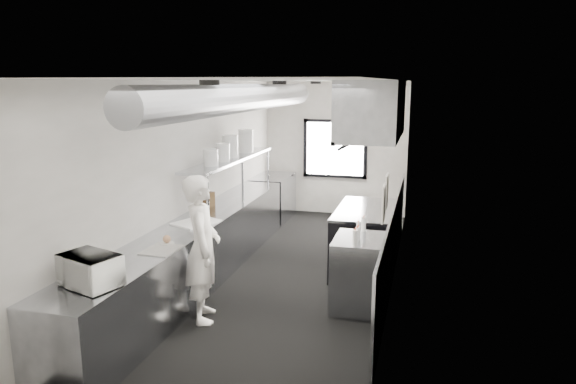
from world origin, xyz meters
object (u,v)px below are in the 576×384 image
Objects in this scene: cutting_board at (196,222)px; deli_tub_a at (95,268)px; squeeze_bottle_b at (357,234)px; squeeze_bottle_d at (358,228)px; prep_counter at (197,253)px; plate_stack_d at (246,141)px; knife_block at (209,200)px; squeeze_bottle_a at (355,238)px; exhaust_hood at (373,110)px; pass_shelf at (231,160)px; range at (365,239)px; deli_tub_b at (96,269)px; bottle_station at (360,273)px; microwave at (90,270)px; far_work_table at (273,197)px; plate_stack_a at (211,157)px; plate_stack_c at (230,146)px; line_cook at (203,249)px; squeeze_bottle_e at (364,224)px; squeeze_bottle_c at (358,233)px; small_plate at (167,243)px; plate_stack_b at (223,152)px.

deli_tub_a is at bearing -95.40° from cutting_board.
squeeze_bottle_b is 0.27m from squeeze_bottle_d.
prep_counter is 14.85× the size of plate_stack_d.
plate_stack_d reaches higher than cutting_board.
knife_block is 1.13× the size of squeeze_bottle_a.
exhaust_hood is at bearing 29.83° from cutting_board.
pass_shelf reaches higher than knife_block.
exhaust_hood reaches higher than range.
prep_counter is 43.16× the size of deli_tub_b.
squeeze_bottle_b reaches higher than bottle_station.
far_work_table is at bearing 108.27° from microwave.
microwave reaches higher than squeeze_bottle_b.
plate_stack_d is 2.53× the size of squeeze_bottle_b.
knife_block is 0.72m from plate_stack_a.
prep_counter is 2.04m from plate_stack_c.
microwave is 0.34m from deli_tub_b.
line_cook reaches higher than deli_tub_b.
deli_tub_b is 0.56× the size of plate_stack_a.
deli_tub_b is 0.62× the size of knife_block.
pass_shelf is 2.76m from squeeze_bottle_e.
plate_stack_d is (-0.08, 2.30, 0.86)m from cutting_board.
exhaust_hood is 8.89× the size of plate_stack_a.
exhaust_hood is 2.02m from squeeze_bottle_c.
bottle_station is at bearing -87.49° from line_cook.
knife_block is (-0.72, 1.85, 0.14)m from line_cook.
squeeze_bottle_e is (1.74, 1.12, 0.12)m from line_cook.
range is 3.08m from small_plate.
exhaust_hood reaches higher than plate_stack_b.
far_work_table is at bearing 120.96° from squeeze_bottle_d.
exhaust_hood is at bearing 46.18° from small_plate.
plate_stack_b is at bearing 91.41° from prep_counter.
plate_stack_c is (-2.32, 0.37, -0.64)m from exhaust_hood.
deli_tub_a is 2.00m from cutting_board.
plate_stack_d reaches higher than range.
plate_stack_b is (-2.27, -0.07, -0.68)m from exhaust_hood.
deli_tub_b is 0.49× the size of plate_stack_b.
cutting_board reaches higher than small_plate.
plate_stack_a is at bearing -89.45° from pass_shelf.
squeeze_bottle_e is at bearing -30.55° from pass_shelf.
plate_stack_a is 0.68× the size of plate_stack_c.
plate_stack_b is 1.74× the size of squeeze_bottle_d.
deli_tub_a is 0.80× the size of squeeze_bottle_b.
line_cook reaches higher than range.
deli_tub_a is at bearing -76.45° from knife_block.
knife_block is (-0.17, -2.85, 0.56)m from far_work_table.
exhaust_hood reaches higher than squeeze_bottle_c.
cutting_board reaches higher than prep_counter.
plate_stack_a is (-0.07, 3.06, 0.64)m from microwave.
small_plate is 1.09× the size of squeeze_bottle_d.
knife_block reaches higher than prep_counter.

